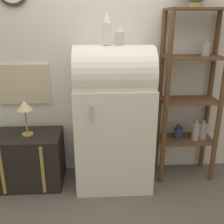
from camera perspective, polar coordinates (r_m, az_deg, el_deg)
ground_plane at (r=2.68m, az=0.70°, el=-17.89°), size 12.00×12.00×0.00m
wall_back at (r=2.72m, az=-0.18°, el=13.59°), size 7.00×0.09×2.70m
refrigerator at (r=2.57m, az=0.36°, el=-1.16°), size 0.74×0.59×1.42m
suitcase_trunk at (r=2.87m, az=-17.78°, el=-9.74°), size 0.69×0.45×0.55m
shelf_unit at (r=2.76m, az=16.77°, el=3.70°), size 0.59×0.32×1.73m
vase_left at (r=2.39m, az=-1.15°, el=17.58°), size 0.08×0.08×0.29m
vase_center at (r=2.42m, az=1.71°, el=16.27°), size 0.09×0.09×0.17m
desk_lamp at (r=2.64m, az=-18.47°, el=0.74°), size 0.15×0.15×0.35m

